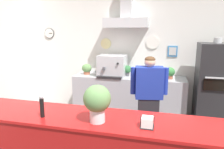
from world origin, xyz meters
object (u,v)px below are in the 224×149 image
object	(u,v)px
pizza_oven	(213,88)
potted_basil	(170,72)
shop_worker	(148,101)
potted_sage	(127,70)
potted_thyme	(87,69)
espresso_machine	(112,66)
napkin_holder	(147,123)
basil_vase	(97,102)
pepper_grinder	(42,107)
potted_rosemary	(144,71)

from	to	relation	value
pizza_oven	potted_basil	world-z (taller)	pizza_oven
pizza_oven	shop_worker	size ratio (longest dim) A/B	1.17
potted_sage	potted_thyme	bearing A→B (deg)	-177.62
espresso_machine	napkin_holder	world-z (taller)	espresso_machine
basil_vase	pepper_grinder	xyz separation A→B (m)	(-0.59, -0.03, -0.09)
pizza_oven	potted_basil	size ratio (longest dim) A/B	7.43
potted_sage	potted_basil	bearing A→B (deg)	-2.55
pepper_grinder	potted_rosemary	bearing A→B (deg)	73.07
pizza_oven	pepper_grinder	xyz separation A→B (m)	(-2.12, -2.38, 0.29)
espresso_machine	shop_worker	bearing A→B (deg)	-51.92
potted_thyme	basil_vase	distance (m)	2.76
napkin_holder	pepper_grinder	distance (m)	1.09
potted_rosemary	basil_vase	size ratio (longest dim) A/B	0.62
pizza_oven	potted_basil	distance (m)	0.85
basil_vase	napkin_holder	world-z (taller)	basil_vase
potted_sage	napkin_holder	bearing A→B (deg)	-75.82
espresso_machine	potted_thyme	xyz separation A→B (m)	(-0.59, 0.02, -0.09)
pizza_oven	shop_worker	bearing A→B (deg)	-139.73
shop_worker	pepper_grinder	xyz separation A→B (m)	(-0.99, -1.43, 0.33)
espresso_machine	potted_rosemary	distance (m)	0.69
potted_rosemary	pizza_oven	bearing A→B (deg)	-9.65
potted_rosemary	potted_thyme	size ratio (longest dim) A/B	0.98
potted_sage	napkin_holder	size ratio (longest dim) A/B	1.78
shop_worker	potted_basil	bearing A→B (deg)	-116.77
pizza_oven	basil_vase	size ratio (longest dim) A/B	4.70
pepper_grinder	shop_worker	bearing A→B (deg)	55.10
potted_rosemary	pepper_grinder	world-z (taller)	pepper_grinder
pizza_oven	potted_sage	xyz separation A→B (m)	(-1.69, 0.22, 0.22)
potted_thyme	napkin_holder	distance (m)	2.98
potted_thyme	basil_vase	bearing A→B (deg)	-67.00
espresso_machine	potted_sage	world-z (taller)	espresso_machine
shop_worker	napkin_holder	xyz separation A→B (m)	(0.09, -1.40, 0.26)
pizza_oven	potted_thyme	bearing A→B (deg)	176.01
potted_rosemary	potted_sage	distance (m)	0.36
pepper_grinder	napkin_holder	bearing A→B (deg)	1.44
shop_worker	espresso_machine	distance (m)	1.47
espresso_machine	pepper_grinder	world-z (taller)	espresso_machine
potted_rosemary	potted_thyme	distance (m)	1.27
potted_basil	potted_rosemary	size ratio (longest dim) A/B	1.03
potted_thyme	potted_sage	world-z (taller)	potted_thyme
espresso_machine	pizza_oven	bearing A→B (deg)	-4.71
shop_worker	espresso_machine	world-z (taller)	shop_worker
pepper_grinder	potted_sage	bearing A→B (deg)	80.48
potted_thyme	napkin_holder	bearing A→B (deg)	-58.30
pizza_oven	espresso_machine	xyz separation A→B (m)	(-2.01, 0.17, 0.31)
pizza_oven	shop_worker	xyz separation A→B (m)	(-1.13, -0.96, -0.04)
potted_basil	potted_sage	world-z (taller)	potted_basil
shop_worker	potted_basil	distance (m)	1.21
potted_thyme	pizza_oven	bearing A→B (deg)	-3.99
pizza_oven	napkin_holder	size ratio (longest dim) A/B	13.45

